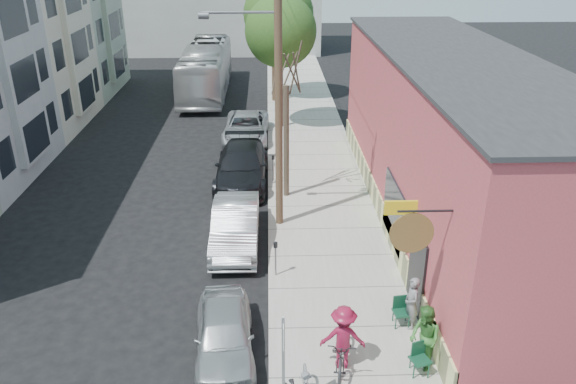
{
  "coord_description": "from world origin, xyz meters",
  "views": [
    {
      "loc": [
        2.12,
        -15.1,
        10.55
      ],
      "look_at": [
        2.78,
        4.5,
        1.5
      ],
      "focal_mm": 35.0,
      "sensor_mm": 36.0,
      "label": 1
    }
  ],
  "objects_px": {
    "tree_bare": "(286,142)",
    "utility_pole_near": "(277,92)",
    "parking_meter_near": "(276,253)",
    "cyclist": "(343,337)",
    "tree_leafy_mid": "(281,32)",
    "patio_chair_b": "(420,360)",
    "car_0": "(224,333)",
    "car_3": "(246,128)",
    "car_2": "(242,166)",
    "sign_post": "(283,359)",
    "patron_grey": "(412,303)",
    "car_1": "(235,226)",
    "bus": "(206,69)",
    "tree_leafy_far": "(279,14)",
    "patron_green": "(425,338)",
    "patio_chair_a": "(401,312)",
    "parking_meter_far": "(273,164)"
  },
  "relations": [
    {
      "from": "cyclist",
      "to": "bus",
      "type": "height_order",
      "value": "bus"
    },
    {
      "from": "patron_green",
      "to": "bus",
      "type": "bearing_deg",
      "value": -179.16
    },
    {
      "from": "tree_bare",
      "to": "car_0",
      "type": "relative_size",
      "value": 1.24
    },
    {
      "from": "patio_chair_a",
      "to": "car_1",
      "type": "height_order",
      "value": "car_1"
    },
    {
      "from": "tree_leafy_far",
      "to": "patron_green",
      "type": "relative_size",
      "value": 4.3
    },
    {
      "from": "car_3",
      "to": "car_0",
      "type": "bearing_deg",
      "value": -88.32
    },
    {
      "from": "cyclist",
      "to": "car_2",
      "type": "relative_size",
      "value": 0.32
    },
    {
      "from": "tree_bare",
      "to": "car_1",
      "type": "bearing_deg",
      "value": -116.62
    },
    {
      "from": "tree_leafy_mid",
      "to": "car_1",
      "type": "distance_m",
      "value": 14.64
    },
    {
      "from": "tree_bare",
      "to": "utility_pole_near",
      "type": "bearing_deg",
      "value": -99.03
    },
    {
      "from": "car_0",
      "to": "car_3",
      "type": "height_order",
      "value": "car_3"
    },
    {
      "from": "sign_post",
      "to": "car_3",
      "type": "relative_size",
      "value": 0.54
    },
    {
      "from": "car_2",
      "to": "car_0",
      "type": "bearing_deg",
      "value": -88.74
    },
    {
      "from": "parking_meter_near",
      "to": "tree_leafy_far",
      "type": "xyz_separation_m",
      "value": [
        0.55,
        22.58,
        4.72
      ]
    },
    {
      "from": "sign_post",
      "to": "parking_meter_near",
      "type": "relative_size",
      "value": 2.26
    },
    {
      "from": "tree_leafy_mid",
      "to": "car_1",
      "type": "bearing_deg",
      "value": -98.32
    },
    {
      "from": "car_2",
      "to": "cyclist",
      "type": "bearing_deg",
      "value": -74.62
    },
    {
      "from": "car_3",
      "to": "patio_chair_a",
      "type": "bearing_deg",
      "value": -71.57
    },
    {
      "from": "cyclist",
      "to": "utility_pole_near",
      "type": "bearing_deg",
      "value": -73.83
    },
    {
      "from": "patio_chair_a",
      "to": "car_2",
      "type": "relative_size",
      "value": 0.15
    },
    {
      "from": "parking_meter_near",
      "to": "utility_pole_near",
      "type": "height_order",
      "value": "utility_pole_near"
    },
    {
      "from": "tree_leafy_far",
      "to": "car_2",
      "type": "bearing_deg",
      "value": -97.84
    },
    {
      "from": "parking_meter_far",
      "to": "utility_pole_near",
      "type": "relative_size",
      "value": 0.12
    },
    {
      "from": "utility_pole_near",
      "to": "car_2",
      "type": "height_order",
      "value": "utility_pole_near"
    },
    {
      "from": "sign_post",
      "to": "car_1",
      "type": "bearing_deg",
      "value": 100.51
    },
    {
      "from": "patio_chair_b",
      "to": "car_2",
      "type": "height_order",
      "value": "car_2"
    },
    {
      "from": "tree_leafy_far",
      "to": "car_2",
      "type": "relative_size",
      "value": 1.38
    },
    {
      "from": "cyclist",
      "to": "car_3",
      "type": "height_order",
      "value": "cyclist"
    },
    {
      "from": "patron_green",
      "to": "car_2",
      "type": "bearing_deg",
      "value": -172.74
    },
    {
      "from": "sign_post",
      "to": "patron_grey",
      "type": "distance_m",
      "value": 5.0
    },
    {
      "from": "sign_post",
      "to": "tree_leafy_mid",
      "type": "xyz_separation_m",
      "value": [
        0.45,
        22.03,
        3.78
      ]
    },
    {
      "from": "car_0",
      "to": "car_3",
      "type": "relative_size",
      "value": 0.75
    },
    {
      "from": "sign_post",
      "to": "patron_grey",
      "type": "xyz_separation_m",
      "value": [
        3.75,
        3.19,
        -0.87
      ]
    },
    {
      "from": "patron_green",
      "to": "car_0",
      "type": "height_order",
      "value": "patron_green"
    },
    {
      "from": "tree_leafy_mid",
      "to": "bus",
      "type": "xyz_separation_m",
      "value": [
        -5.19,
        8.38,
        -3.9
      ]
    },
    {
      "from": "cyclist",
      "to": "car_2",
      "type": "height_order",
      "value": "cyclist"
    },
    {
      "from": "parking_meter_near",
      "to": "cyclist",
      "type": "bearing_deg",
      "value": -69.06
    },
    {
      "from": "tree_leafy_far",
      "to": "tree_bare",
      "type": "bearing_deg",
      "value": -90.0
    },
    {
      "from": "parking_meter_far",
      "to": "tree_bare",
      "type": "relative_size",
      "value": 0.26
    },
    {
      "from": "cyclist",
      "to": "patio_chair_b",
      "type": "bearing_deg",
      "value": 175.1
    },
    {
      "from": "parking_meter_near",
      "to": "patio_chair_a",
      "type": "xyz_separation_m",
      "value": [
        3.6,
        -2.77,
        -0.39
      ]
    },
    {
      "from": "cyclist",
      "to": "car_0",
      "type": "distance_m",
      "value": 3.25
    },
    {
      "from": "patio_chair_b",
      "to": "bus",
      "type": "bearing_deg",
      "value": 85.79
    },
    {
      "from": "tree_leafy_far",
      "to": "cyclist",
      "type": "height_order",
      "value": "tree_leafy_far"
    },
    {
      "from": "parking_meter_near",
      "to": "bus",
      "type": "xyz_separation_m",
      "value": [
        -4.64,
        24.39,
        0.73
      ]
    },
    {
      "from": "cyclist",
      "to": "car_2",
      "type": "xyz_separation_m",
      "value": [
        -3.13,
        12.45,
        -0.24
      ]
    },
    {
      "from": "tree_leafy_mid",
      "to": "patio_chair_b",
      "type": "xyz_separation_m",
      "value": [
        3.1,
        -20.76,
        -5.03
      ]
    },
    {
      "from": "patio_chair_b",
      "to": "tree_leafy_mid",
      "type": "bearing_deg",
      "value": 78.42
    },
    {
      "from": "patron_grey",
      "to": "car_0",
      "type": "height_order",
      "value": "patron_grey"
    },
    {
      "from": "utility_pole_near",
      "to": "patron_green",
      "type": "xyz_separation_m",
      "value": [
        3.65,
        -8.22,
        -4.34
      ]
    }
  ]
}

